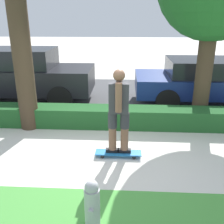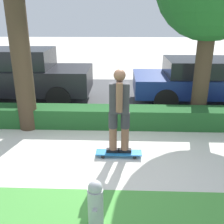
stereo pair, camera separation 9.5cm
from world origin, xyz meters
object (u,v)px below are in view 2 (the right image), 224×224
Objects in this scene: skateboard at (119,153)px; parked_car_middle at (208,80)px; skater_person at (119,110)px; parked_car_front at (19,75)px; fire_hydrant at (96,204)px.

skateboard is 0.20× the size of parked_car_middle.
skateboard is at bearing 0.00° from skater_person.
parked_car_middle is at bearing 52.12° from skater_person.
skateboard is 4.75m from parked_car_front.
parked_car_front is at bearing 132.95° from skateboard.
parked_car_middle is at bearing 52.12° from skateboard.
skateboard is 1.89m from fire_hydrant.
parked_car_middle is 6.11m from fire_hydrant.
parked_car_front reaches higher than skateboard.
skater_person is at bearing -47.71° from parked_car_front.
fire_hydrant is (-0.28, -1.85, 0.28)m from skateboard.
fire_hydrant is at bearing -118.95° from parked_car_middle.
skater_person is at bearing 81.53° from fire_hydrant.
parked_car_front is at bearing 132.95° from skater_person.
parked_car_front is 5.90m from parked_car_middle.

